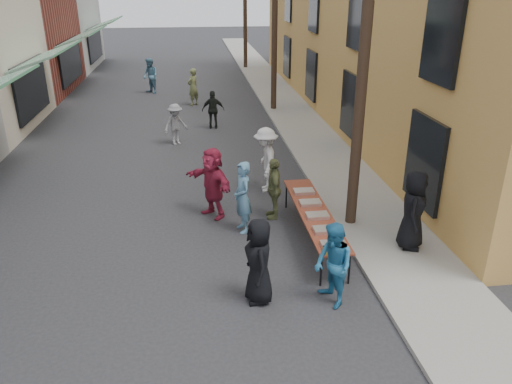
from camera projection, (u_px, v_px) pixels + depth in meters
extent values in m
plane|color=#28282B|center=(175.00, 311.00, 9.28)|extent=(120.00, 120.00, 0.00)
cube|color=gray|center=(288.00, 109.00, 23.53)|extent=(2.20, 60.00, 0.10)
cylinder|color=#2D2116|center=(365.00, 39.00, 10.76)|extent=(0.26, 0.26, 9.00)
cylinder|color=#2D2116|center=(275.00, 9.00, 21.70)|extent=(0.26, 0.26, 9.00)
cube|color=maroon|center=(314.00, 212.00, 11.51)|extent=(0.70, 4.00, 0.04)
cylinder|color=black|center=(321.00, 270.00, 9.91)|extent=(0.04, 0.04, 0.71)
cylinder|color=black|center=(349.00, 268.00, 9.97)|extent=(0.04, 0.04, 0.71)
cylinder|color=black|center=(286.00, 196.00, 13.33)|extent=(0.04, 0.04, 0.71)
cylinder|color=black|center=(308.00, 194.00, 13.40)|extent=(0.04, 0.04, 0.71)
cube|color=maroon|center=(334.00, 245.00, 9.98)|extent=(0.50, 0.33, 0.08)
cube|color=#B2B2B7|center=(325.00, 230.00, 10.57)|extent=(0.50, 0.33, 0.08)
cube|color=tan|center=(317.00, 216.00, 11.21)|extent=(0.50, 0.33, 0.08)
cube|color=#B2B2B7|center=(310.00, 203.00, 11.85)|extent=(0.50, 0.33, 0.08)
cube|color=tan|center=(304.00, 191.00, 12.49)|extent=(0.50, 0.33, 0.08)
cylinder|color=#A57F26|center=(327.00, 253.00, 9.68)|extent=(0.07, 0.07, 0.08)
cylinder|color=#A57F26|center=(325.00, 250.00, 9.77)|extent=(0.07, 0.07, 0.08)
cylinder|color=#A57F26|center=(324.00, 248.00, 9.86)|extent=(0.07, 0.07, 0.08)
cylinder|color=tan|center=(347.00, 249.00, 9.77)|extent=(0.08, 0.08, 0.12)
imported|color=black|center=(259.00, 261.00, 9.29)|extent=(0.61, 0.88, 1.70)
imported|color=#5485A4|center=(243.00, 197.00, 11.91)|extent=(0.56, 0.72, 1.77)
imported|color=teal|center=(333.00, 266.00, 9.18)|extent=(0.81, 0.94, 1.66)
imported|color=silver|center=(266.00, 160.00, 14.23)|extent=(0.76, 1.24, 1.87)
imported|color=#60663B|center=(274.00, 188.00, 12.64)|extent=(0.43, 0.95, 1.60)
imported|color=#9B213C|center=(213.00, 183.00, 12.67)|extent=(1.42, 1.71, 1.84)
imported|color=black|center=(413.00, 210.00, 10.96)|extent=(0.90, 1.05, 1.82)
imported|color=gray|center=(176.00, 124.00, 18.35)|extent=(1.13, 1.02, 1.52)
imported|color=black|center=(213.00, 110.00, 20.33)|extent=(0.92, 0.41, 1.55)
imported|color=#626C3E|center=(193.00, 87.00, 24.01)|extent=(0.75, 0.77, 1.78)
imported|color=teal|center=(150.00, 76.00, 26.55)|extent=(1.10, 1.14, 1.85)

